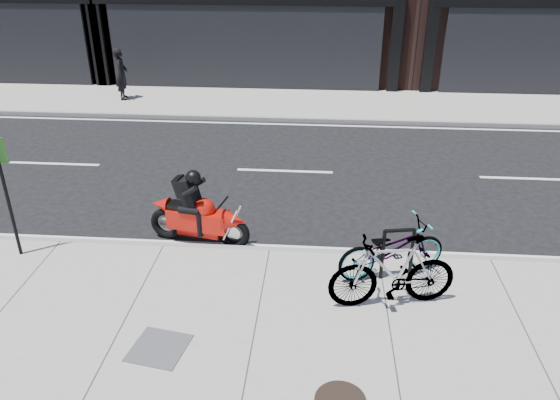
# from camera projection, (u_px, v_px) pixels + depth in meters

# --- Properties ---
(ground) EXTENTS (120.00, 120.00, 0.00)m
(ground) POSITION_uv_depth(u_px,v_px,m) (278.00, 207.00, 11.93)
(ground) COLOR black
(ground) RESTS_ON ground
(sidewalk_near) EXTENTS (60.00, 6.00, 0.13)m
(sidewalk_near) POSITION_uv_depth(u_px,v_px,m) (248.00, 370.00, 7.43)
(sidewalk_near) COLOR gray
(sidewalk_near) RESTS_ON ground
(sidewalk_far) EXTENTS (60.00, 3.50, 0.13)m
(sidewalk_far) POSITION_uv_depth(u_px,v_px,m) (297.00, 103.00, 18.81)
(sidewalk_far) COLOR gray
(sidewalk_far) RESTS_ON ground
(bike_rack) EXTENTS (0.56, 0.16, 0.95)m
(bike_rack) POSITION_uv_depth(u_px,v_px,m) (398.00, 249.00, 9.06)
(bike_rack) COLOR black
(bike_rack) RESTS_ON sidewalk_near
(bicycle_front) EXTENTS (2.03, 1.30, 1.01)m
(bicycle_front) POSITION_uv_depth(u_px,v_px,m) (392.00, 249.00, 9.17)
(bicycle_front) COLOR gray
(bicycle_front) RESTS_ON sidewalk_near
(bicycle_rear) EXTENTS (2.08, 0.94, 1.21)m
(bicycle_rear) POSITION_uv_depth(u_px,v_px,m) (393.00, 271.00, 8.39)
(bicycle_rear) COLOR gray
(bicycle_rear) RESTS_ON sidewalk_near
(motorcycle) EXTENTS (2.03, 0.77, 1.52)m
(motorcycle) POSITION_uv_depth(u_px,v_px,m) (203.00, 215.00, 10.30)
(motorcycle) COLOR black
(motorcycle) RESTS_ON ground
(pedestrian) EXTENTS (0.52, 0.70, 1.74)m
(pedestrian) POSITION_uv_depth(u_px,v_px,m) (121.00, 74.00, 18.72)
(pedestrian) COLOR black
(pedestrian) RESTS_ON sidewalk_far
(manhole_cover) EXTENTS (0.68, 0.68, 0.02)m
(manhole_cover) POSITION_uv_depth(u_px,v_px,m) (340.00, 400.00, 6.86)
(manhole_cover) COLOR black
(manhole_cover) RESTS_ON sidewalk_near
(utility_grate) EXTENTS (0.87, 0.87, 0.02)m
(utility_grate) POSITION_uv_depth(u_px,v_px,m) (159.00, 348.00, 7.72)
(utility_grate) COLOR #545457
(utility_grate) RESTS_ON sidewalk_near
(sign_post) EXTENTS (0.28, 0.14, 2.23)m
(sign_post) POSITION_uv_depth(u_px,v_px,m) (5.00, 188.00, 9.39)
(sign_post) COLOR black
(sign_post) RESTS_ON sidewalk_near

